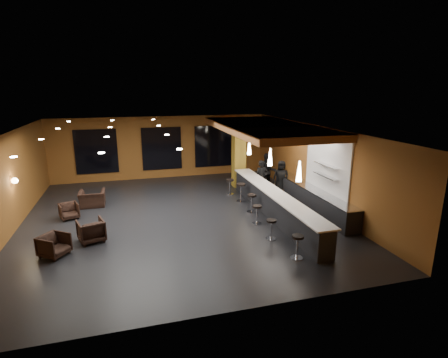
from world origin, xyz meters
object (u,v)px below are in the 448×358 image
object	(u,v)px
prep_counter	(312,198)
bar_stool_5	(230,185)
pendant_1	(270,157)
armchair_b	(91,231)
bar_stool_0	(297,244)
bar_stool_1	(271,227)
column	(239,154)
staff_c	(281,177)
armchair_d	(92,199)
staff_b	(268,172)
bar_stool_3	(252,201)
armchair_a	(54,245)
bar_stool_2	(257,212)
bar_stool_4	(241,190)
bar_counter	(273,205)
pendant_2	(249,147)
armchair_c	(69,211)
pendant_0	(299,171)
staff_a	(262,178)

from	to	relation	value
prep_counter	bar_stool_5	xyz separation A→B (m)	(-2.85, 2.81, 0.06)
pendant_1	armchair_b	world-z (taller)	pendant_1
pendant_1	bar_stool_0	size ratio (longest dim) A/B	0.93
pendant_1	bar_stool_1	world-z (taller)	pendant_1
prep_counter	column	bearing A→B (deg)	116.00
prep_counter	staff_c	world-z (taller)	staff_c
armchair_d	bar_stool_1	bearing A→B (deg)	139.94
staff_b	bar_stool_3	bearing A→B (deg)	-109.37
prep_counter	armchair_b	xyz separation A→B (m)	(-8.88, -1.01, -0.05)
armchair_a	bar_stool_0	distance (m)	7.50
prep_counter	bar_stool_1	xyz separation A→B (m)	(-2.95, -2.51, 0.03)
prep_counter	bar_stool_2	world-z (taller)	prep_counter
bar_stool_4	column	bearing A→B (deg)	74.71
armchair_b	bar_counter	bearing A→B (deg)	166.43
pendant_2	bar_stool_2	world-z (taller)	pendant_2
bar_counter	bar_stool_2	bearing A→B (deg)	-148.73
bar_stool_3	armchair_c	bearing A→B (deg)	170.16
column	pendant_2	bearing A→B (deg)	-90.00
bar_stool_4	bar_stool_3	bearing A→B (deg)	-90.16
pendant_2	bar_stool_3	xyz separation A→B (m)	(-0.68, -2.31, -1.85)
staff_c	bar_counter	bearing A→B (deg)	-101.72
bar_stool_0	bar_stool_3	world-z (taller)	bar_stool_3
bar_stool_0	bar_stool_5	world-z (taller)	bar_stool_5
staff_b	staff_c	xyz separation A→B (m)	(0.38, -0.77, -0.12)
bar_counter	armchair_b	distance (m)	6.90
pendant_0	pendant_2	bearing A→B (deg)	90.00
pendant_2	bar_stool_3	size ratio (longest dim) A/B	0.90
prep_counter	bar_stool_2	size ratio (longest dim) A/B	8.18
pendant_1	staff_c	xyz separation A→B (m)	(1.60, 2.31, -1.53)
staff_b	bar_stool_3	world-z (taller)	staff_b
staff_a	armchair_b	size ratio (longest dim) A/B	2.03
staff_c	pendant_0	bearing A→B (deg)	-90.48
bar_counter	staff_a	distance (m)	2.93
staff_b	bar_stool_1	xyz separation A→B (m)	(-2.17, -5.60, -0.48)
bar_stool_1	bar_stool_4	distance (m)	4.16
staff_b	bar_stool_5	distance (m)	2.14
bar_counter	armchair_b	size ratio (longest dim) A/B	9.58
pendant_1	armchair_b	distance (m)	7.23
pendant_1	staff_a	xyz separation A→B (m)	(0.60, 2.35, -1.50)
armchair_a	bar_stool_2	xyz separation A→B (m)	(6.99, 0.78, 0.12)
bar_counter	column	bearing A→B (deg)	90.00
pendant_0	staff_b	size ratio (longest dim) A/B	0.37
bar_counter	staff_b	bearing A→B (deg)	71.18
pendant_0	bar_stool_4	size ratio (longest dim) A/B	0.83
bar_stool_4	bar_stool_5	size ratio (longest dim) A/B	1.10
armchair_b	armchair_c	size ratio (longest dim) A/B	1.20
column	bar_stool_3	world-z (taller)	column
staff_a	bar_stool_1	bearing A→B (deg)	-96.41
armchair_a	pendant_2	bearing A→B (deg)	-25.18
bar_stool_4	staff_c	bearing A→B (deg)	16.37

